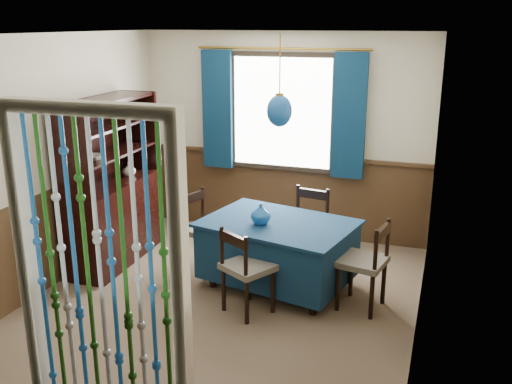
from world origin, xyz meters
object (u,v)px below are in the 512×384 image
at_px(sideboard, 113,207).
at_px(chair_left, 203,229).
at_px(vase_table, 261,215).
at_px(chair_near, 246,268).
at_px(bowl_shelf, 95,157).
at_px(chair_far, 307,226).
at_px(vase_sideboard, 129,169).
at_px(chair_right, 365,263).
at_px(dining_table, 278,249).
at_px(pendant_lamp, 279,110).

bearing_deg(sideboard, chair_left, 2.23).
relative_size(chair_left, vase_table, 4.62).
distance_m(chair_near, bowl_shelf, 1.98).
xyz_separation_m(chair_far, vase_sideboard, (-2.03, -0.24, 0.54)).
height_order(chair_right, vase_table, vase_table).
relative_size(chair_right, vase_sideboard, 5.06).
distance_m(chair_near, vase_sideboard, 2.09).
xyz_separation_m(dining_table, chair_right, (0.90, -0.17, 0.05)).
xyz_separation_m(dining_table, chair_near, (-0.12, -0.62, 0.04)).
distance_m(chair_left, vase_sideboard, 1.15).
height_order(dining_table, chair_near, chair_near).
bearing_deg(chair_left, vase_table, 88.95).
distance_m(dining_table, chair_right, 0.92).
bearing_deg(pendant_lamp, bowl_shelf, -171.61).
bearing_deg(vase_table, vase_sideboard, 165.14).
relative_size(chair_left, chair_right, 1.01).
xyz_separation_m(chair_right, vase_sideboard, (-2.78, 0.53, 0.54)).
bearing_deg(chair_left, chair_far, 131.02).
distance_m(chair_right, sideboard, 2.85).
bearing_deg(pendant_lamp, chair_near, -100.85).
xyz_separation_m(vase_table, vase_sideboard, (-1.73, 0.46, 0.21)).
relative_size(chair_far, chair_right, 1.01).
height_order(chair_right, vase_sideboard, vase_sideboard).
relative_size(dining_table, chair_near, 1.95).
bearing_deg(vase_table, chair_right, -3.93).
bearing_deg(vase_table, chair_left, 161.60).
height_order(chair_far, vase_sideboard, vase_sideboard).
height_order(chair_far, chair_right, chair_far).
distance_m(chair_far, chair_right, 1.07).
bearing_deg(dining_table, vase_table, -134.02).
bearing_deg(vase_sideboard, chair_right, -10.82).
height_order(chair_left, pendant_lamp, pendant_lamp).
xyz_separation_m(dining_table, pendant_lamp, (-0.00, -0.00, 1.39)).
xyz_separation_m(dining_table, bowl_shelf, (-1.88, -0.28, 0.87)).
bearing_deg(chair_far, pendant_lamp, 85.32).
bearing_deg(bowl_shelf, vase_sideboard, 90.00).
bearing_deg(chair_left, chair_near, 62.31).
distance_m(chair_near, pendant_lamp, 1.50).
bearing_deg(chair_left, pendant_lamp, 98.08).
distance_m(sideboard, vase_table, 1.81).
bearing_deg(vase_table, pendant_lamp, 34.02).
bearing_deg(chair_right, sideboard, 96.13).
height_order(dining_table, vase_sideboard, vase_sideboard).
relative_size(vase_table, bowl_shelf, 0.87).
xyz_separation_m(sideboard, vase_table, (1.79, -0.17, 0.16)).
bearing_deg(vase_sideboard, sideboard, -101.73).
height_order(dining_table, chair_far, chair_far).
distance_m(sideboard, vase_sideboard, 0.48).
xyz_separation_m(chair_far, sideboard, (-2.09, -0.53, 0.17)).
relative_size(dining_table, chair_far, 1.88).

